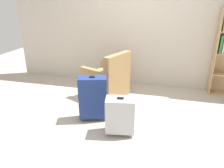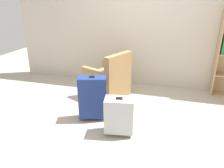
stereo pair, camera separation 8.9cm
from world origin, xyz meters
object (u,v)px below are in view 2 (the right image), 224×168
at_px(armchair, 108,81).
at_px(suitcase_silver, 119,115).
at_px(mug, 130,98).
at_px(suitcase_navy_blue, 93,97).

bearing_deg(armchair, suitcase_silver, -66.79).
xyz_separation_m(mug, suitcase_navy_blue, (-0.45, -0.82, 0.34)).
height_order(mug, suitcase_silver, suitcase_silver).
distance_m(mug, suitcase_navy_blue, 0.99).
relative_size(suitcase_silver, suitcase_navy_blue, 0.78).
xyz_separation_m(mug, suitcase_silver, (0.06, -1.11, 0.25)).
bearing_deg(mug, suitcase_navy_blue, -118.87).
bearing_deg(suitcase_navy_blue, mug, 61.13).
bearing_deg(armchair, mug, -12.44).
bearing_deg(armchair, suitcase_navy_blue, -89.05).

